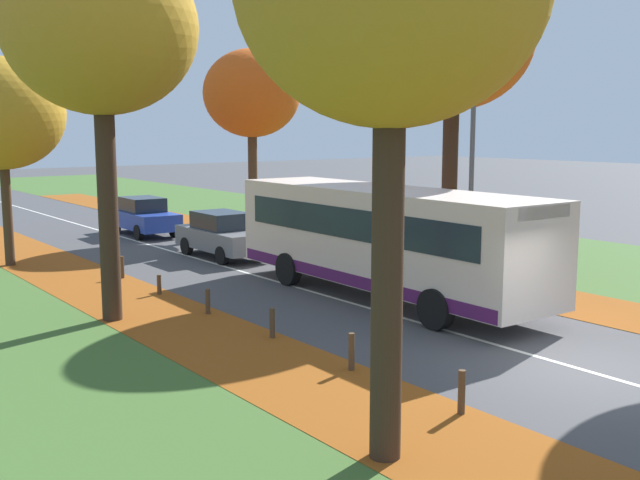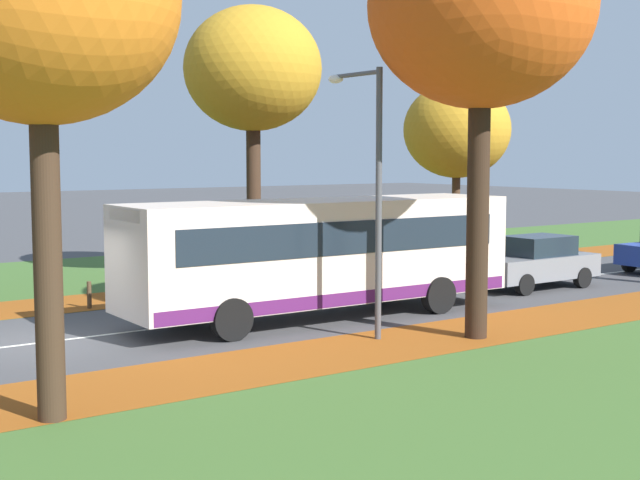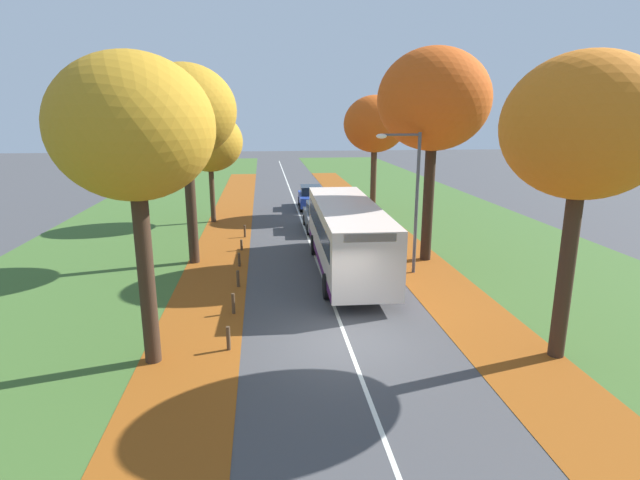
% 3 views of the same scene
% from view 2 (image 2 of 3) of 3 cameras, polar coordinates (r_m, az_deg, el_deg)
% --- Properties ---
extents(ground_plane, '(160.00, 160.00, 0.00)m').
position_cam_2_polar(ground_plane, '(20.54, -17.63, -6.31)').
color(ground_plane, '#424244').
extents(grass_verge_left, '(12.00, 90.00, 0.01)m').
position_cam_2_polar(grass_verge_left, '(38.76, 7.09, -0.63)').
color(grass_verge_left, '#3D6028').
rests_on(grass_verge_left, ground).
extents(leaf_litter_left, '(2.80, 60.00, 0.00)m').
position_cam_2_polar(leaf_litter_left, '(31.39, 4.68, -2.03)').
color(leaf_litter_left, '#8C4714').
rests_on(leaf_litter_left, grass_verge_left).
extents(leaf_litter_right, '(2.80, 60.00, 0.00)m').
position_cam_2_polar(leaf_litter_right, '(25.14, 18.35, -4.17)').
color(leaf_litter_right, '#8C4714').
rests_on(leaf_litter_right, grass_verge_right).
extents(road_centre_line, '(0.12, 80.00, 0.01)m').
position_cam_2_polar(road_centre_line, '(32.62, 18.07, -2.01)').
color(road_centre_line, silver).
rests_on(road_centre_line, ground).
extents(tree_left_near, '(4.45, 4.45, 8.87)m').
position_cam_2_polar(tree_left_near, '(29.20, -4.32, 10.77)').
color(tree_left_near, '#382619').
rests_on(tree_left_near, ground).
extents(tree_left_mid, '(4.08, 4.08, 6.89)m').
position_cam_2_polar(tree_left_mid, '(34.59, 8.76, 6.96)').
color(tree_left_mid, '#422D1E').
rests_on(tree_left_mid, ground).
extents(tree_right_nearest, '(4.17, 4.17, 8.30)m').
position_cam_2_polar(tree_right_nearest, '(14.30, -17.48, 14.32)').
color(tree_right_nearest, '#382619').
rests_on(tree_right_nearest, ground).
extents(tree_right_near, '(4.97, 4.97, 9.57)m').
position_cam_2_polar(tree_right_near, '(20.28, 10.28, 14.41)').
color(tree_right_near, black).
rests_on(tree_right_near, ground).
extents(bollard_second, '(0.12, 0.12, 0.73)m').
position_cam_2_polar(bollard_second, '(24.60, -14.55, -3.43)').
color(bollard_second, '#4C3823').
rests_on(bollard_second, ground).
extents(bollard_third, '(0.12, 0.12, 0.68)m').
position_cam_2_polar(bollard_third, '(25.67, -8.74, -3.02)').
color(bollard_third, '#4C3823').
rests_on(bollard_third, ground).
extents(bollard_fourth, '(0.12, 0.12, 0.64)m').
position_cam_2_polar(bollard_fourth, '(27.08, -3.57, -2.57)').
color(bollard_fourth, '#4C3823').
rests_on(bollard_fourth, ground).
extents(bollard_fifth, '(0.12, 0.12, 0.56)m').
position_cam_2_polar(bollard_fifth, '(28.62, 1.14, -2.20)').
color(bollard_fifth, '#4C3823').
rests_on(bollard_fifth, ground).
extents(bollard_sixth, '(0.12, 0.12, 0.70)m').
position_cam_2_polar(bollard_sixth, '(30.27, 5.45, -1.67)').
color(bollard_sixth, '#4C3823').
rests_on(bollard_sixth, ground).
extents(streetlamp_right, '(1.89, 0.28, 6.00)m').
position_cam_2_polar(streetlamp_right, '(19.86, 3.19, 4.41)').
color(streetlamp_right, '#47474C').
rests_on(streetlamp_right, ground).
extents(bus, '(2.83, 10.45, 2.98)m').
position_cam_2_polar(bus, '(22.32, 0.07, -0.70)').
color(bus, beige).
rests_on(bus, ground).
extents(car_grey_lead, '(1.81, 4.21, 1.62)m').
position_cam_2_polar(car_grey_lead, '(28.17, 13.62, -1.38)').
color(car_grey_lead, slate).
rests_on(car_grey_lead, ground).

